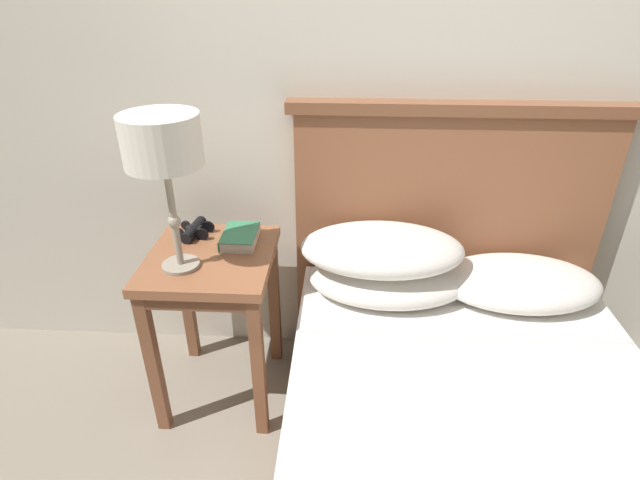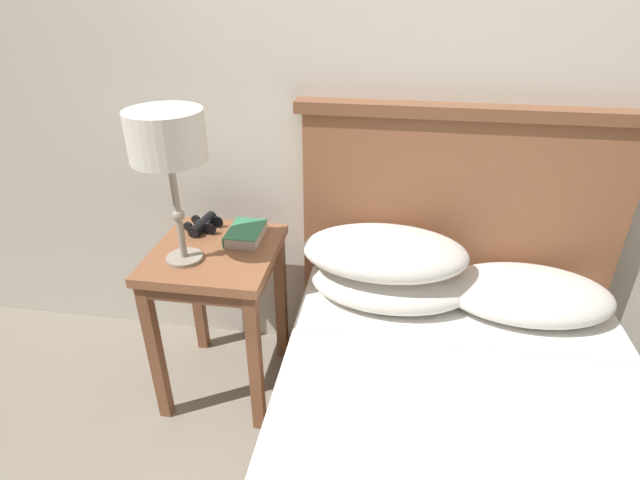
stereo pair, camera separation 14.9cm
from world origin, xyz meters
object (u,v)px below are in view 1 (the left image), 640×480
(book_on_nightstand, at_px, (240,237))
(nightstand, at_px, (213,279))
(bed, at_px, (477,472))
(table_lamp, at_px, (162,146))
(binoculars_pair, at_px, (194,230))

(book_on_nightstand, bearing_deg, nightstand, -132.26)
(bed, distance_m, table_lamp, 1.36)
(binoculars_pair, bearing_deg, book_on_nightstand, -14.14)
(binoculars_pair, bearing_deg, bed, -35.94)
(binoculars_pair, bearing_deg, table_lamp, -85.65)
(bed, bearing_deg, book_on_nightstand, 140.10)
(bed, xyz_separation_m, table_lamp, (-0.97, 0.48, 0.81))
(book_on_nightstand, height_order, binoculars_pair, binoculars_pair)
(nightstand, relative_size, binoculars_pair, 4.05)
(nightstand, height_order, binoculars_pair, binoculars_pair)
(table_lamp, distance_m, binoculars_pair, 0.48)
(book_on_nightstand, bearing_deg, bed, -39.90)
(bed, relative_size, binoculars_pair, 12.32)
(table_lamp, bearing_deg, bed, -26.37)
(bed, bearing_deg, table_lamp, 153.63)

